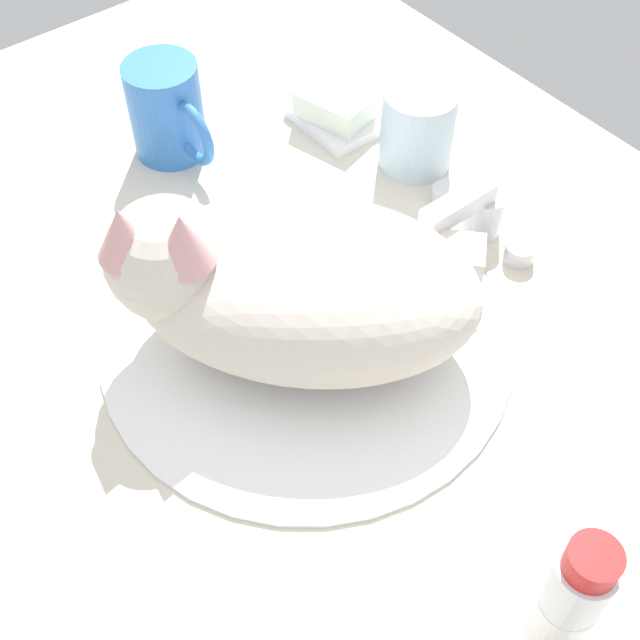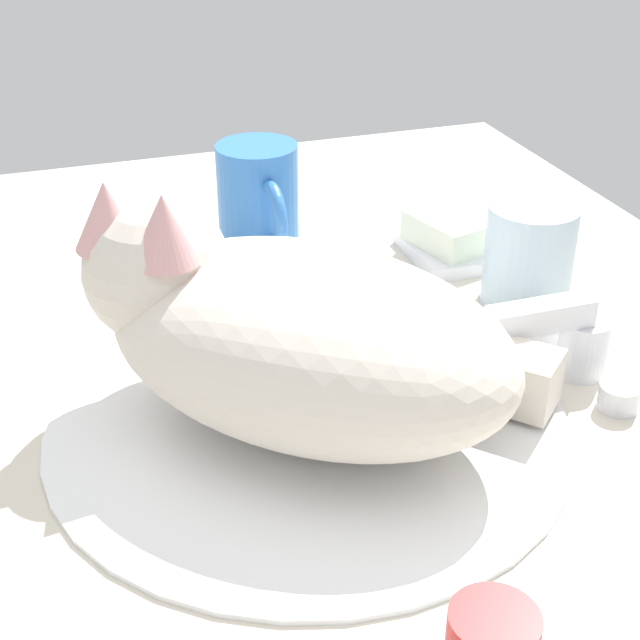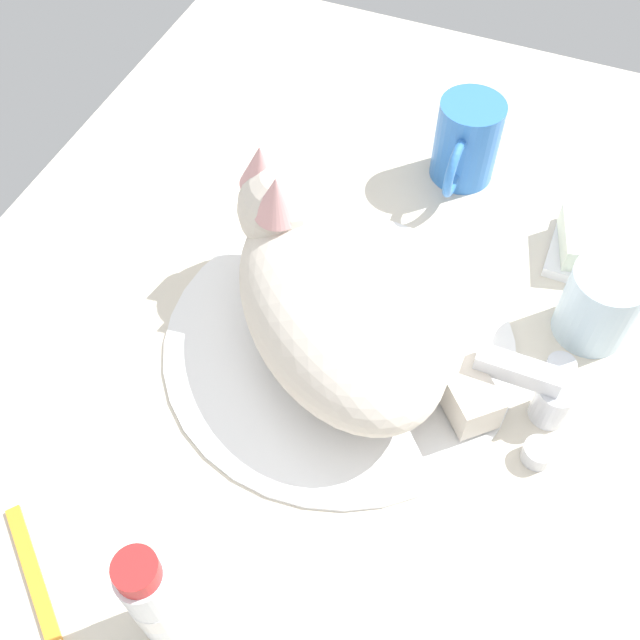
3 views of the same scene
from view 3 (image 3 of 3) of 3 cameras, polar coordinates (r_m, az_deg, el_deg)
The scene contains 10 objects.
ground_plane at distance 75.12cm, azimuth 1.47°, elevation -2.48°, with size 110.00×82.50×3.00cm, color beige.
sink_basin at distance 73.55cm, azimuth 1.50°, elevation -1.67°, with size 34.40×34.40×0.78cm, color white.
faucet at distance 70.56cm, azimuth 16.54°, elevation -5.51°, with size 12.28×9.46×6.29cm.
cat at distance 69.16cm, azimuth 1.13°, elevation 2.43°, with size 31.98×32.60×15.11cm.
coffee_mug at distance 87.61cm, azimuth 11.01°, elevation 13.07°, with size 11.69×7.25×9.79cm.
rinse_cup at distance 76.32cm, azimuth 20.43°, elevation 1.15°, with size 7.17×7.17×8.31cm.
soap_dish at distance 85.12cm, azimuth 19.16°, elevation 4.98°, with size 9.00×6.40×1.20cm, color white.
soap_bar at distance 83.74cm, azimuth 19.52°, elevation 5.85°, with size 7.23×4.95×2.72cm, color silver.
toothpaste_bottle at distance 58.46cm, azimuth -12.51°, elevation -19.89°, with size 3.75×3.75×13.10cm.
toothbrush at distance 66.81cm, azimuth -20.50°, elevation -19.05°, with size 10.44×12.32×1.60cm.
Camera 3 is at (38.92, 13.78, 61.26)cm, focal length 42.22 mm.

